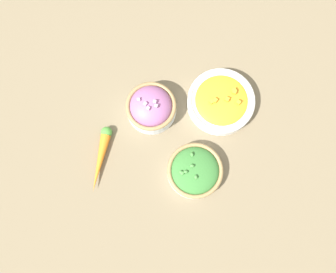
{
  "coord_description": "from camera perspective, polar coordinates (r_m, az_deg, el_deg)",
  "views": [
    {
      "loc": [
        0.02,
        -0.21,
        1.06
      ],
      "look_at": [
        0.0,
        0.0,
        0.03
      ],
      "focal_mm": 40.0,
      "sensor_mm": 36.0,
      "label": 1
    }
  ],
  "objects": [
    {
      "name": "ground_plane",
      "position": [
        1.08,
        0.0,
        -0.32
      ],
      "size": [
        3.0,
        3.0,
        0.0
      ],
      "primitive_type": "plane",
      "color": "#75664C"
    },
    {
      "name": "bowl_squash",
      "position": [
        1.09,
        8.08,
        5.34
      ],
      "size": [
        0.19,
        0.19,
        0.06
      ],
      "color": "white",
      "rests_on": "ground_plane"
    },
    {
      "name": "bowl_broccoli",
      "position": [
        1.05,
        4.14,
        -5.21
      ],
      "size": [
        0.16,
        0.16,
        0.06
      ],
      "color": "white",
      "rests_on": "ground_plane"
    },
    {
      "name": "bowl_red_onion",
      "position": [
        1.07,
        -2.59,
        4.48
      ],
      "size": [
        0.14,
        0.14,
        0.09
      ],
      "color": "silver",
      "rests_on": "ground_plane"
    },
    {
      "name": "loose_carrot",
      "position": [
        1.07,
        -10.2,
        -3.09
      ],
      "size": [
        0.05,
        0.19,
        0.03
      ],
      "rotation": [
        0.0,
        0.0,
        4.61
      ],
      "color": "orange",
      "rests_on": "ground_plane"
    }
  ]
}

